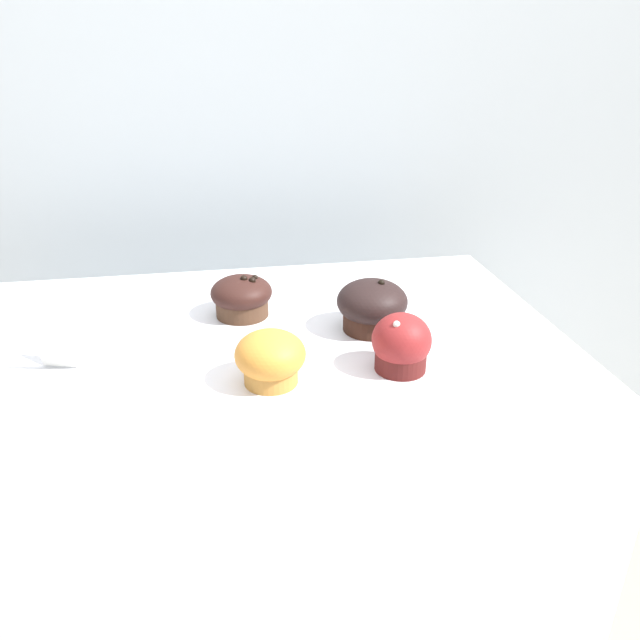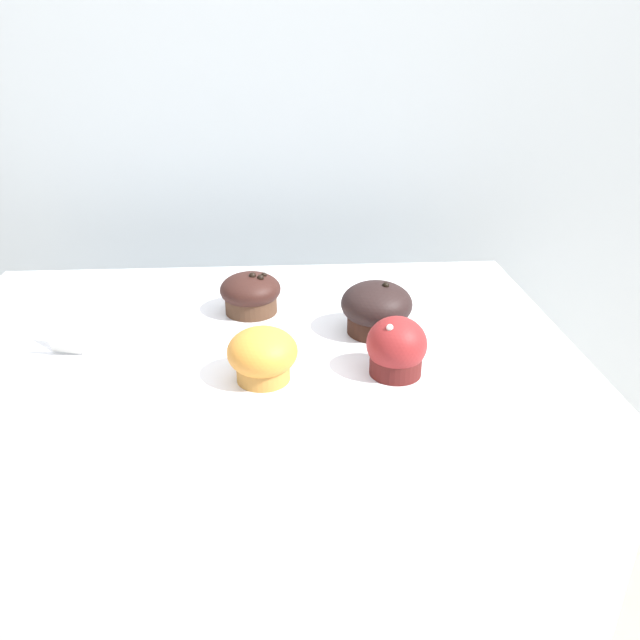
{
  "view_description": "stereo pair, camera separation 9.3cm",
  "coord_description": "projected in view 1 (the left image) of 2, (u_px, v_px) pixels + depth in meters",
  "views": [
    {
      "loc": [
        -0.04,
        -0.88,
        1.32
      ],
      "look_at": [
        0.11,
        -0.05,
        0.93
      ],
      "focal_mm": 35.0,
      "sensor_mm": 36.0,
      "label": 1
    },
    {
      "loc": [
        0.06,
        -0.89,
        1.32
      ],
      "look_at": [
        0.11,
        -0.05,
        0.93
      ],
      "focal_mm": 35.0,
      "sensor_mm": 36.0,
      "label": 2
    }
  ],
  "objects": [
    {
      "name": "muffin_front_center",
      "position": [
        242.0,
        296.0,
        1.04
      ],
      "size": [
        0.1,
        0.1,
        0.07
      ],
      "color": "#482F1F",
      "rests_on": "display_counter"
    },
    {
      "name": "muffin_back_left",
      "position": [
        270.0,
        358.0,
        0.84
      ],
      "size": [
        0.1,
        0.1,
        0.08
      ],
      "color": "#C18238",
      "rests_on": "display_counter"
    },
    {
      "name": "muffin_front_left",
      "position": [
        401.0,
        345.0,
        0.87
      ],
      "size": [
        0.08,
        0.08,
        0.08
      ],
      "color": "#521917",
      "rests_on": "display_counter"
    },
    {
      "name": "price_card",
      "position": [
        58.0,
        348.0,
        0.88
      ],
      "size": [
        0.06,
        0.05,
        0.06
      ],
      "color": "white",
      "rests_on": "display_counter"
    },
    {
      "name": "display_counter",
      "position": [
        258.0,
        550.0,
        1.16
      ],
      "size": [
        1.0,
        0.64,
        0.88
      ],
      "primitive_type": "cube",
      "color": "silver",
      "rests_on": "ground"
    },
    {
      "name": "muffin_back_right",
      "position": [
        373.0,
        307.0,
        0.99
      ],
      "size": [
        0.11,
        0.11,
        0.09
      ],
      "color": "#331C13",
      "rests_on": "display_counter"
    },
    {
      "name": "wall_back",
      "position": [
        230.0,
        222.0,
        1.51
      ],
      "size": [
        3.2,
        0.1,
        1.8
      ],
      "primitive_type": "cube",
      "color": "#A8B2B7",
      "rests_on": "ground"
    }
  ]
}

